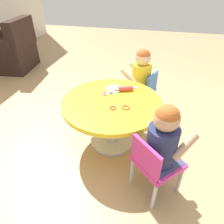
{
  "coord_description": "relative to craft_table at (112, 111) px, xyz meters",
  "views": [
    {
      "loc": [
        -1.46,
        -0.35,
        1.43
      ],
      "look_at": [
        0.0,
        0.0,
        0.37
      ],
      "focal_mm": 31.52,
      "sensor_mm": 36.0,
      "label": 1
    }
  ],
  "objects": [
    {
      "name": "ground_plane",
      "position": [
        0.0,
        0.0,
        -0.38
      ],
      "size": [
        10.0,
        10.0,
        0.0
      ],
      "primitive_type": "plane",
      "color": "tan"
    },
    {
      "name": "craft_table",
      "position": [
        0.0,
        0.0,
        0.0
      ],
      "size": [
        0.91,
        0.91,
        0.49
      ],
      "color": "silver",
      "rests_on": "ground"
    },
    {
      "name": "child_chair_left",
      "position": [
        -0.47,
        -0.43,
        -0.07
      ],
      "size": [
        0.42,
        0.42,
        0.54
      ],
      "color": "#B7B7BC",
      "rests_on": "ground"
    },
    {
      "name": "seated_child_left",
      "position": [
        -0.44,
        -0.46,
        0.16
      ],
      "size": [
        0.44,
        0.43,
        0.51
      ],
      "color": "#3F4772",
      "rests_on": "ground"
    },
    {
      "name": "child_chair_right",
      "position": [
        0.59,
        -0.23,
        -0.07
      ],
      "size": [
        0.38,
        0.38,
        0.54
      ],
      "color": "#B7B7BC",
      "rests_on": "ground"
    },
    {
      "name": "seated_child_right",
      "position": [
        0.6,
        -0.19,
        0.16
      ],
      "size": [
        0.36,
        0.41,
        0.51
      ],
      "color": "#3F4772",
      "rests_on": "ground"
    },
    {
      "name": "armchair_dark",
      "position": [
        1.45,
        2.15,
        -0.07
      ],
      "size": [
        0.79,
        0.8,
        0.85
      ],
      "color": "black",
      "rests_on": "ground"
    },
    {
      "name": "rolling_pin",
      "position": [
        0.21,
        -0.09,
        0.14
      ],
      "size": [
        0.11,
        0.22,
        0.05
      ],
      "color": "#D83F3F",
      "rests_on": "craft_table"
    },
    {
      "name": "craft_scissors",
      "position": [
        0.11,
        0.07,
        0.12
      ],
      "size": [
        0.09,
        0.14,
        0.01
      ],
      "color": "silver",
      "rests_on": "craft_table"
    },
    {
      "name": "playdough_blob_0",
      "position": [
        0.21,
        0.03,
        0.12
      ],
      "size": [
        0.16,
        0.16,
        0.01
      ],
      "primitive_type": "cylinder",
      "color": "#B2E58C",
      "rests_on": "craft_table"
    },
    {
      "name": "cookie_cutter_0",
      "position": [
        -0.12,
        -0.04,
        0.12
      ],
      "size": [
        0.06,
        0.06,
        0.01
      ],
      "primitive_type": "torus",
      "color": "red",
      "rests_on": "craft_table"
    },
    {
      "name": "cookie_cutter_1",
      "position": [
        -0.08,
        -0.14,
        0.12
      ],
      "size": [
        0.07,
        0.07,
        0.01
      ],
      "primitive_type": "torus",
      "color": "red",
      "rests_on": "craft_table"
    }
  ]
}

